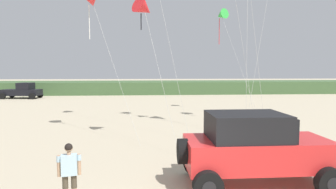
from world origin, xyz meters
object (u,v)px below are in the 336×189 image
at_px(distant_pickup, 23,91).
at_px(kite_white_parafoil, 144,9).
at_px(kite_pink_ribbon, 221,15).
at_px(kite_purple_stunt, 92,0).
at_px(person_watching, 69,170).
at_px(jeep, 255,147).

bearing_deg(distant_pickup, kite_white_parafoil, -56.45).
distance_m(kite_pink_ribbon, kite_white_parafoil, 12.26).
distance_m(kite_pink_ribbon, kite_purple_stunt, 12.41).
bearing_deg(person_watching, jeep, 10.24).
height_order(person_watching, distant_pickup, distant_pickup).
relative_size(distant_pickup, kite_purple_stunt, 0.59).
xyz_separation_m(person_watching, kite_white_parafoil, (1.96, 6.72, 5.61)).
bearing_deg(distant_pickup, person_watching, -65.79).
bearing_deg(kite_pink_ribbon, person_watching, -116.36).
height_order(jeep, distant_pickup, jeep).
xyz_separation_m(kite_pink_ribbon, kite_white_parafoil, (-6.46, -10.28, -1.66)).
bearing_deg(distant_pickup, kite_purple_stunt, -59.26).
height_order(jeep, kite_purple_stunt, kite_purple_stunt).
height_order(distant_pickup, kite_white_parafoil, kite_white_parafoil).
relative_size(distant_pickup, kite_pink_ribbon, 0.54).
relative_size(person_watching, kite_pink_ribbon, 0.19).
xyz_separation_m(jeep, person_watching, (-5.39, -0.97, -0.26)).
height_order(kite_white_parafoil, kite_purple_stunt, kite_purple_stunt).
bearing_deg(kite_purple_stunt, kite_white_parafoil, -36.77).
bearing_deg(kite_white_parafoil, jeep, -59.23).
xyz_separation_m(jeep, kite_white_parafoil, (-3.42, 5.75, 5.34)).
height_order(distant_pickup, kite_purple_stunt, kite_purple_stunt).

